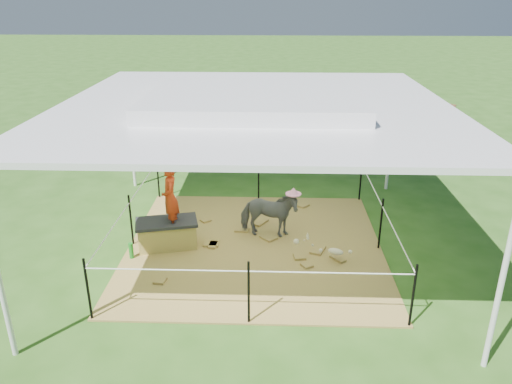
{
  "coord_description": "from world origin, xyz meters",
  "views": [
    {
      "loc": [
        0.31,
        -8.09,
        4.4
      ],
      "look_at": [
        0.0,
        0.6,
        0.85
      ],
      "focal_mm": 35.0,
      "sensor_mm": 36.0,
      "label": 1
    }
  ],
  "objects_px": {
    "green_bottle": "(131,251)",
    "trash_barrel": "(380,132)",
    "straw_bale": "(167,235)",
    "pony": "(269,214)",
    "picnic_table_far": "(429,114)",
    "distant_person": "(328,118)",
    "woman": "(170,192)",
    "picnic_table_near": "(331,119)",
    "foal": "(336,250)"
  },
  "relations": [
    {
      "from": "straw_bale",
      "to": "trash_barrel",
      "type": "relative_size",
      "value": 1.03
    },
    {
      "from": "picnic_table_near",
      "to": "distant_person",
      "type": "bearing_deg",
      "value": -109.21
    },
    {
      "from": "straw_bale",
      "to": "woman",
      "type": "xyz_separation_m",
      "value": [
        0.1,
        0.0,
        0.84
      ]
    },
    {
      "from": "distant_person",
      "to": "green_bottle",
      "type": "bearing_deg",
      "value": 59.66
    },
    {
      "from": "pony",
      "to": "picnic_table_far",
      "type": "bearing_deg",
      "value": -26.46
    },
    {
      "from": "green_bottle",
      "to": "straw_bale",
      "type": "bearing_deg",
      "value": 39.29
    },
    {
      "from": "pony",
      "to": "trash_barrel",
      "type": "relative_size",
      "value": 1.1
    },
    {
      "from": "green_bottle",
      "to": "trash_barrel",
      "type": "xyz_separation_m",
      "value": [
        5.59,
        6.76,
        0.32
      ]
    },
    {
      "from": "picnic_table_far",
      "to": "distant_person",
      "type": "relative_size",
      "value": 1.24
    },
    {
      "from": "woman",
      "to": "foal",
      "type": "relative_size",
      "value": 1.5
    },
    {
      "from": "pony",
      "to": "distant_person",
      "type": "height_order",
      "value": "distant_person"
    },
    {
      "from": "green_bottle",
      "to": "picnic_table_near",
      "type": "relative_size",
      "value": 0.16
    },
    {
      "from": "foal",
      "to": "straw_bale",
      "type": "bearing_deg",
      "value": -166.48
    },
    {
      "from": "trash_barrel",
      "to": "picnic_table_near",
      "type": "bearing_deg",
      "value": 120.31
    },
    {
      "from": "green_bottle",
      "to": "picnic_table_far",
      "type": "height_order",
      "value": "picnic_table_far"
    },
    {
      "from": "pony",
      "to": "woman",
      "type": "bearing_deg",
      "value": 109.82
    },
    {
      "from": "woman",
      "to": "foal",
      "type": "height_order",
      "value": "woman"
    },
    {
      "from": "green_bottle",
      "to": "picnic_table_far",
      "type": "bearing_deg",
      "value": 51.14
    },
    {
      "from": "green_bottle",
      "to": "picnic_table_near",
      "type": "height_order",
      "value": "picnic_table_near"
    },
    {
      "from": "trash_barrel",
      "to": "green_bottle",
      "type": "bearing_deg",
      "value": -129.58
    },
    {
      "from": "woman",
      "to": "pony",
      "type": "relative_size",
      "value": 1.12
    },
    {
      "from": "green_bottle",
      "to": "pony",
      "type": "bearing_deg",
      "value": 20.68
    },
    {
      "from": "straw_bale",
      "to": "pony",
      "type": "height_order",
      "value": "pony"
    },
    {
      "from": "straw_bale",
      "to": "foal",
      "type": "bearing_deg",
      "value": -8.88
    },
    {
      "from": "pony",
      "to": "distant_person",
      "type": "xyz_separation_m",
      "value": [
        1.76,
        6.83,
        0.18
      ]
    },
    {
      "from": "straw_bale",
      "to": "foal",
      "type": "distance_m",
      "value": 3.03
    },
    {
      "from": "straw_bale",
      "to": "foal",
      "type": "relative_size",
      "value": 1.25
    },
    {
      "from": "trash_barrel",
      "to": "picnic_table_far",
      "type": "xyz_separation_m",
      "value": [
        2.29,
        3.01,
        -0.15
      ]
    },
    {
      "from": "distant_person",
      "to": "picnic_table_near",
      "type": "bearing_deg",
      "value": -103.69
    },
    {
      "from": "green_bottle",
      "to": "distant_person",
      "type": "height_order",
      "value": "distant_person"
    },
    {
      "from": "foal",
      "to": "trash_barrel",
      "type": "height_order",
      "value": "trash_barrel"
    },
    {
      "from": "woman",
      "to": "green_bottle",
      "type": "height_order",
      "value": "woman"
    },
    {
      "from": "straw_bale",
      "to": "woman",
      "type": "bearing_deg",
      "value": 0.0
    },
    {
      "from": "straw_bale",
      "to": "picnic_table_far",
      "type": "xyz_separation_m",
      "value": [
        7.33,
        9.33,
        0.09
      ]
    },
    {
      "from": "straw_bale",
      "to": "trash_barrel",
      "type": "height_order",
      "value": "trash_barrel"
    },
    {
      "from": "pony",
      "to": "picnic_table_near",
      "type": "distance_m",
      "value": 8.2
    },
    {
      "from": "woman",
      "to": "picnic_table_near",
      "type": "relative_size",
      "value": 0.7
    },
    {
      "from": "pony",
      "to": "trash_barrel",
      "type": "bearing_deg",
      "value": -23.39
    },
    {
      "from": "straw_bale",
      "to": "pony",
      "type": "xyz_separation_m",
      "value": [
        1.84,
        0.45,
        0.24
      ]
    },
    {
      "from": "picnic_table_far",
      "to": "distant_person",
      "type": "distance_m",
      "value": 4.27
    },
    {
      "from": "trash_barrel",
      "to": "pony",
      "type": "bearing_deg",
      "value": -118.66
    },
    {
      "from": "picnic_table_near",
      "to": "picnic_table_far",
      "type": "height_order",
      "value": "picnic_table_near"
    },
    {
      "from": "trash_barrel",
      "to": "picnic_table_far",
      "type": "bearing_deg",
      "value": 52.82
    },
    {
      "from": "woman",
      "to": "picnic_table_near",
      "type": "distance_m",
      "value": 9.22
    },
    {
      "from": "foal",
      "to": "picnic_table_far",
      "type": "height_order",
      "value": "picnic_table_far"
    },
    {
      "from": "green_bottle",
      "to": "trash_barrel",
      "type": "height_order",
      "value": "trash_barrel"
    },
    {
      "from": "pony",
      "to": "foal",
      "type": "height_order",
      "value": "pony"
    },
    {
      "from": "straw_bale",
      "to": "green_bottle",
      "type": "bearing_deg",
      "value": -140.71
    },
    {
      "from": "foal",
      "to": "trash_barrel",
      "type": "bearing_deg",
      "value": 95.6
    },
    {
      "from": "green_bottle",
      "to": "foal",
      "type": "xyz_separation_m",
      "value": [
        3.54,
        -0.02,
        0.08
      ]
    }
  ]
}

